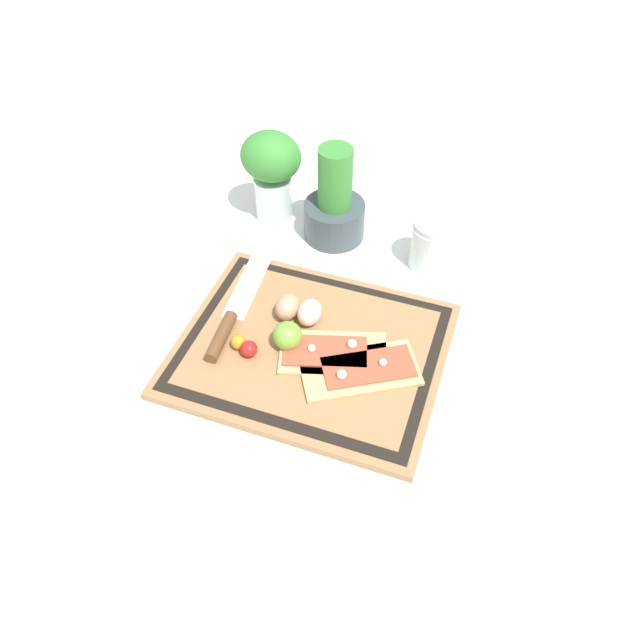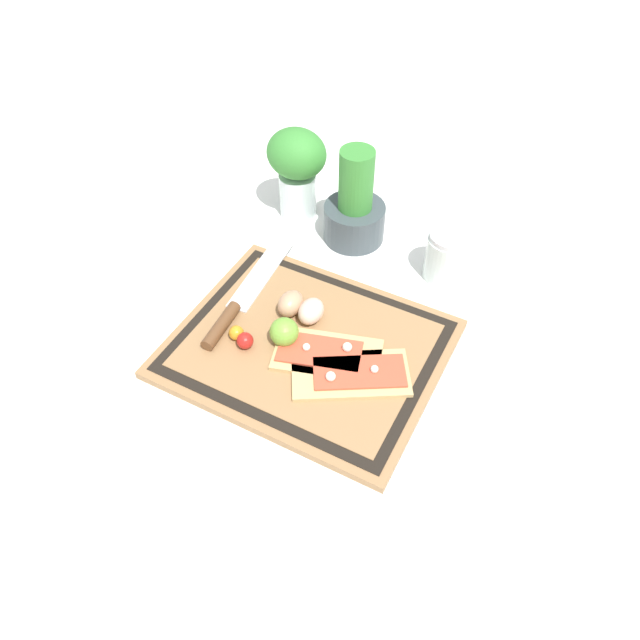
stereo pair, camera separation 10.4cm
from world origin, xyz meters
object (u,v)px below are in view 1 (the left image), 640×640
(pizza_slice_near, at_px, (362,370))
(herb_glass, at_px, (272,169))
(egg_pink, at_px, (310,312))
(herb_pot, at_px, (335,207))
(sauce_jar, at_px, (431,247))
(egg_brown, at_px, (288,307))
(pizza_slice_far, at_px, (331,353))
(cherry_tomato_red, at_px, (249,349))
(cherry_tomato_yellow, at_px, (238,342))
(lime, at_px, (287,336))
(knife, at_px, (232,316))

(pizza_slice_near, bearing_deg, herb_glass, 130.12)
(pizza_slice_near, bearing_deg, egg_pink, 146.33)
(herb_pot, distance_m, sauce_jar, 0.20)
(pizza_slice_near, distance_m, egg_brown, 0.17)
(sauce_jar, bearing_deg, pizza_slice_near, -97.75)
(pizza_slice_far, bearing_deg, pizza_slice_near, -17.03)
(cherry_tomato_red, bearing_deg, cherry_tomato_yellow, 158.77)
(egg_brown, xyz_separation_m, cherry_tomato_red, (-0.03, -0.10, -0.01))
(sauce_jar, bearing_deg, herb_pot, 173.31)
(herb_glass, bearing_deg, cherry_tomato_yellow, -76.54)
(egg_pink, height_order, sauce_jar, sauce_jar)
(cherry_tomato_red, height_order, herb_pot, herb_pot)
(sauce_jar, bearing_deg, egg_brown, -130.62)
(herb_glass, bearing_deg, lime, -64.18)
(egg_pink, xyz_separation_m, herb_glass, (-0.18, 0.27, 0.07))
(knife, height_order, sauce_jar, sauce_jar)
(egg_brown, xyz_separation_m, cherry_tomato_yellow, (-0.05, -0.09, -0.01))
(pizza_slice_near, bearing_deg, lime, 174.59)
(cherry_tomato_red, bearing_deg, sauce_jar, 56.08)
(sauce_jar, bearing_deg, lime, -120.33)
(herb_pot, xyz_separation_m, sauce_jar, (0.20, -0.02, -0.03))
(pizza_slice_near, height_order, herb_glass, herb_glass)
(egg_pink, relative_size, lime, 1.11)
(pizza_slice_near, bearing_deg, pizza_slice_far, 162.97)
(egg_pink, height_order, cherry_tomato_red, egg_pink)
(egg_pink, distance_m, cherry_tomato_red, 0.12)
(pizza_slice_far, relative_size, lime, 3.98)
(egg_pink, bearing_deg, egg_brown, -179.79)
(knife, height_order, cherry_tomato_yellow, cherry_tomato_yellow)
(sauce_jar, bearing_deg, knife, -136.46)
(pizza_slice_near, relative_size, cherry_tomato_red, 7.38)
(pizza_slice_far, xyz_separation_m, lime, (-0.07, -0.00, 0.02))
(pizza_slice_near, distance_m, sauce_jar, 0.31)
(lime, bearing_deg, cherry_tomato_yellow, -158.07)
(egg_pink, bearing_deg, cherry_tomato_red, -122.70)
(lime, height_order, cherry_tomato_yellow, lime)
(egg_brown, bearing_deg, pizza_slice_near, -26.37)
(pizza_slice_far, relative_size, egg_pink, 3.57)
(knife, relative_size, cherry_tomato_red, 10.96)
(lime, distance_m, cherry_tomato_yellow, 0.08)
(lime, bearing_deg, cherry_tomato_red, -143.16)
(sauce_jar, bearing_deg, pizza_slice_far, -108.72)
(knife, relative_size, egg_brown, 5.69)
(egg_pink, xyz_separation_m, cherry_tomato_yellow, (-0.09, -0.09, -0.01))
(pizza_slice_near, bearing_deg, cherry_tomato_yellow, -175.07)
(egg_brown, height_order, cherry_tomato_yellow, egg_brown)
(lime, height_order, herb_glass, herb_glass)
(knife, bearing_deg, sauce_jar, 43.54)
(egg_brown, bearing_deg, lime, -68.97)
(knife, xyz_separation_m, lime, (0.11, -0.02, 0.02))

